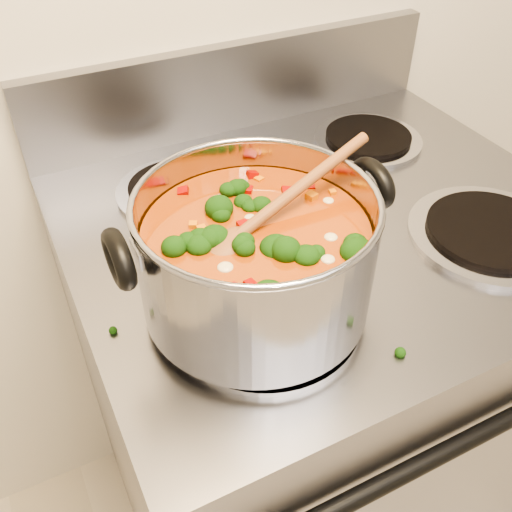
% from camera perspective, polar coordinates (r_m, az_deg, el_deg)
% --- Properties ---
extents(electric_range, '(0.79, 0.72, 1.08)m').
position_cam_1_polar(electric_range, '(1.22, 5.22, -13.04)').
color(electric_range, gray).
rests_on(electric_range, ground).
extents(stockpot, '(0.34, 0.28, 0.17)m').
position_cam_1_polar(stockpot, '(0.67, 0.02, -0.03)').
color(stockpot, '#9B9BA2').
rests_on(stockpot, electric_range).
extents(wooden_spoon, '(0.26, 0.09, 0.08)m').
position_cam_1_polar(wooden_spoon, '(0.65, 0.81, 4.08)').
color(wooden_spoon, brown).
rests_on(wooden_spoon, stockpot).
extents(cooktop_crumbs, '(0.28, 0.34, 0.01)m').
position_cam_1_polar(cooktop_crumbs, '(0.67, 0.74, -10.84)').
color(cooktop_crumbs, black).
rests_on(cooktop_crumbs, electric_range).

